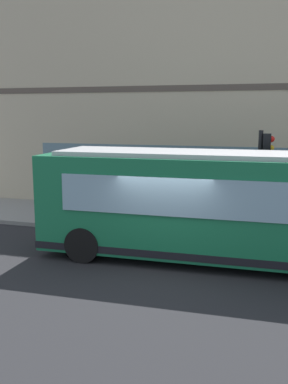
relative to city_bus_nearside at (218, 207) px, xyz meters
name	(u,v)px	position (x,y,z in m)	size (l,w,h in m)	color
ground	(168,265)	(-0.79, 1.22, -1.55)	(120.00, 120.00, 0.00)	#262628
sidewalk_curb	(196,223)	(3.73, 1.22, -1.48)	(3.83, 40.00, 0.15)	gray
building_corner	(219,103)	(9.81, 1.22, 3.07)	(8.40, 20.93, 9.26)	beige
city_bus_nearside	(218,207)	(0.00, 0.00, 0.00)	(2.72, 10.08, 3.07)	#197247
traffic_light_near_corner	(264,164)	(2.21, -1.14, 0.99)	(0.32, 0.49, 3.43)	black
fire_hydrant	(163,209)	(3.83, 2.50, -1.04)	(0.35, 0.35, 0.74)	yellow
pedestrian_near_building_entrance	(123,185)	(4.99, 4.53, -0.38)	(0.32, 0.32, 1.78)	silver
pedestrian_walking_along_curb	(85,188)	(4.16, 5.88, -0.44)	(0.32, 0.32, 1.68)	#3359A5
newspaper_vending_box	(225,205)	(4.73, 0.28, -0.95)	(0.44, 0.42, 0.90)	#BF3F19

